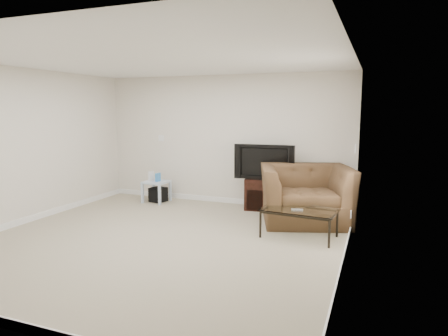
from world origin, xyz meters
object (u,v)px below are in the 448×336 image
at_px(subwoofer, 158,195).
at_px(coffee_table, 299,223).
at_px(recliner, 306,185).
at_px(tv_stand, 265,194).
at_px(side_table, 156,192).
at_px(television, 265,161).

bearing_deg(subwoofer, coffee_table, -21.78).
bearing_deg(recliner, tv_stand, 127.19).
distance_m(tv_stand, side_table, 2.19).
height_order(side_table, coffee_table, side_table).
relative_size(tv_stand, television, 0.68).
bearing_deg(side_table, tv_stand, 6.02).
xyz_separation_m(television, coffee_table, (0.90, -1.40, -0.69)).
bearing_deg(subwoofer, side_table, -148.59).
xyz_separation_m(side_table, coffee_table, (3.08, -1.20, -0.01)).
bearing_deg(coffee_table, tv_stand, 122.13).
bearing_deg(side_table, recliner, -6.48).
bearing_deg(television, subwoofer, -177.38).
xyz_separation_m(tv_stand, recliner, (0.84, -0.57, 0.33)).
xyz_separation_m(television, side_table, (-2.18, -0.20, -0.69)).
distance_m(side_table, subwoofer, 0.07).
distance_m(television, coffee_table, 1.80).
xyz_separation_m(tv_stand, subwoofer, (-2.15, -0.21, -0.14)).
xyz_separation_m(tv_stand, television, (0.00, -0.03, 0.61)).
distance_m(television, subwoofer, 2.29).
xyz_separation_m(tv_stand, coffee_table, (0.90, -1.43, -0.08)).
height_order(television, coffee_table, television).
xyz_separation_m(television, recliner, (0.83, -0.54, -0.28)).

